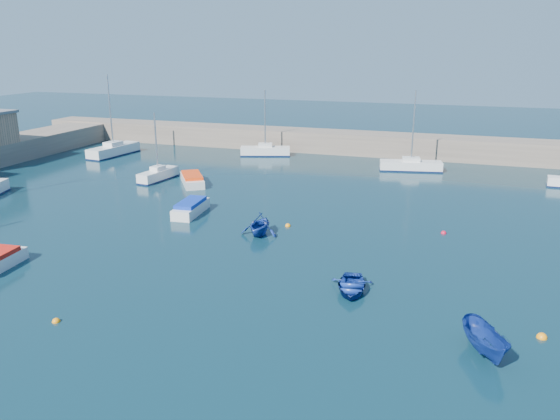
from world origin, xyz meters
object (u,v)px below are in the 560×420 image
(sailboat_4, at_px, (114,150))
(dinghy_center, at_px, (351,286))
(sailboat_3, at_px, (158,174))
(sailboat_6, at_px, (411,165))
(motorboat_1, at_px, (191,208))
(motorboat_2, at_px, (192,179))
(dinghy_right, at_px, (485,342))
(dinghy_left, at_px, (260,224))
(sailboat_5, at_px, (265,151))

(sailboat_4, relative_size, dinghy_center, 2.95)
(sailboat_3, height_order, sailboat_6, sailboat_6)
(dinghy_center, bearing_deg, sailboat_4, 132.26)
(sailboat_6, bearing_deg, sailboat_4, 83.77)
(sailboat_3, distance_m, motorboat_1, 12.68)
(sailboat_3, height_order, motorboat_2, sailboat_3)
(sailboat_3, relative_size, dinghy_right, 1.98)
(sailboat_3, distance_m, sailboat_6, 27.04)
(dinghy_right, bearing_deg, sailboat_4, 117.38)
(sailboat_4, height_order, dinghy_center, sailboat_4)
(motorboat_1, distance_m, dinghy_left, 7.76)
(sailboat_4, relative_size, dinghy_left, 3.16)
(sailboat_6, bearing_deg, motorboat_2, 112.42)
(dinghy_center, distance_m, dinghy_left, 10.94)
(dinghy_center, height_order, dinghy_right, dinghy_right)
(sailboat_3, bearing_deg, dinghy_right, -30.25)
(sailboat_5, xyz_separation_m, sailboat_6, (17.98, -2.92, -0.03))
(sailboat_6, bearing_deg, dinghy_right, 179.56)
(sailboat_4, height_order, dinghy_left, sailboat_4)
(motorboat_2, bearing_deg, dinghy_center, -78.58)
(sailboat_6, distance_m, motorboat_2, 23.75)
(sailboat_3, relative_size, sailboat_4, 0.70)
(dinghy_left, bearing_deg, motorboat_2, 131.59)
(sailboat_3, distance_m, dinghy_center, 30.92)
(motorboat_1, bearing_deg, motorboat_2, 111.70)
(sailboat_3, bearing_deg, sailboat_6, 35.86)
(dinghy_left, distance_m, dinghy_right, 19.13)
(sailboat_3, relative_size, motorboat_1, 1.47)
(sailboat_5, relative_size, dinghy_center, 2.42)
(sailboat_4, xyz_separation_m, motorboat_1, (20.55, -19.05, -0.16))
(sailboat_5, relative_size, sailboat_6, 0.93)
(sailboat_4, bearing_deg, sailboat_5, 24.94)
(motorboat_2, height_order, dinghy_left, dinghy_left)
(sailboat_4, bearing_deg, dinghy_left, -31.75)
(dinghy_right, bearing_deg, dinghy_left, 117.71)
(sailboat_3, xyz_separation_m, sailboat_6, (23.91, 12.62, 0.00))
(motorboat_1, height_order, dinghy_right, dinghy_right)
(dinghy_left, bearing_deg, sailboat_4, 138.93)
(motorboat_1, height_order, dinghy_center, motorboat_1)
(dinghy_right, bearing_deg, sailboat_5, 97.76)
(sailboat_5, height_order, motorboat_1, sailboat_5)
(sailboat_3, relative_size, dinghy_left, 2.20)
(motorboat_2, height_order, dinghy_center, motorboat_2)
(sailboat_6, bearing_deg, motorboat_1, 134.15)
(motorboat_1, relative_size, dinghy_center, 1.40)
(sailboat_4, xyz_separation_m, sailboat_5, (17.94, 5.85, -0.07))
(sailboat_5, relative_size, motorboat_2, 1.54)
(sailboat_5, distance_m, dinghy_right, 46.86)
(motorboat_2, distance_m, dinghy_left, 16.70)
(sailboat_5, height_order, motorboat_2, sailboat_5)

